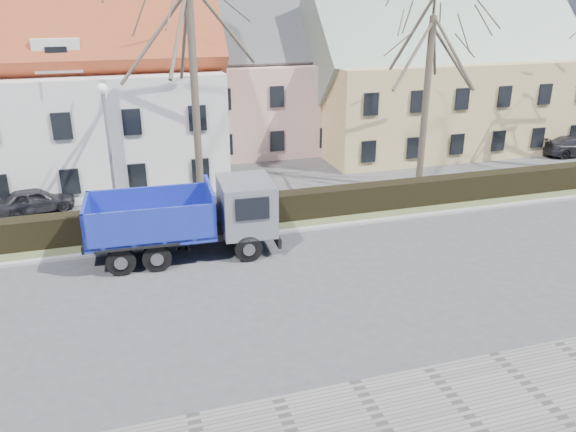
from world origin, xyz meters
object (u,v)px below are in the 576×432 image
object	(u,v)px
dump_truck	(177,220)
streetlight	(111,160)
parked_car_a	(35,200)
parked_car_b	(576,146)
cart_frame	(178,243)

from	to	relation	value
dump_truck	streetlight	world-z (taller)	streetlight
parked_car_a	dump_truck	bearing A→B (deg)	-150.30
parked_car_b	cart_frame	bearing A→B (deg)	113.13
dump_truck	cart_frame	bearing A→B (deg)	90.22
streetlight	parked_car_a	bearing A→B (deg)	136.28
parked_car_a	parked_car_b	xyz separation A→B (m)	(33.04, 0.82, 0.04)
parked_car_a	cart_frame	bearing A→B (deg)	-148.09
dump_truck	streetlight	distance (m)	4.48
cart_frame	parked_car_b	world-z (taller)	parked_car_b
parked_car_b	streetlight	bearing A→B (deg)	106.50
streetlight	parked_car_b	xyz separation A→B (m)	(29.22, 4.48, -2.69)
cart_frame	parked_car_b	bearing A→B (deg)	15.34
streetlight	cart_frame	world-z (taller)	streetlight
dump_truck	streetlight	xyz separation A→B (m)	(-2.30, 3.40, 1.78)
streetlight	parked_car_b	world-z (taller)	streetlight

